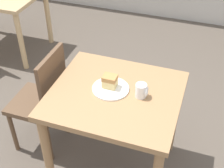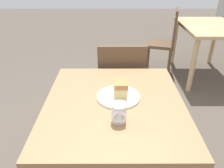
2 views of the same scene
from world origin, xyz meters
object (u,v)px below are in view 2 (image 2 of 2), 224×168
(dining_table_far, at_px, (209,34))
(chair_far_corner, at_px, (165,40))
(chair_near_window, at_px, (121,89))
(dining_table_near, at_px, (114,120))
(plate, at_px, (118,97))
(cake_slice, at_px, (121,88))
(coffee_mug, at_px, (119,113))

(dining_table_far, height_order, chair_far_corner, chair_far_corner)
(chair_far_corner, bearing_deg, chair_near_window, -11.26)
(dining_table_near, bearing_deg, plate, 150.89)
(cake_slice, relative_size, coffee_mug, 0.97)
(coffee_mug, bearing_deg, cake_slice, 175.59)
(dining_table_far, distance_m, chair_near_window, 1.75)
(cake_slice, distance_m, coffee_mug, 0.22)
(dining_table_near, height_order, plate, plate)
(chair_near_window, xyz_separation_m, cake_slice, (0.56, -0.03, 0.34))
(chair_near_window, xyz_separation_m, coffee_mug, (0.78, -0.04, 0.33))
(dining_table_near, relative_size, coffee_mug, 9.03)
(chair_near_window, height_order, plate, chair_near_window)
(plate, bearing_deg, cake_slice, 127.55)
(cake_slice, bearing_deg, dining_table_near, -35.30)
(dining_table_far, relative_size, coffee_mug, 10.49)
(dining_table_far, bearing_deg, cake_slice, -34.65)
(dining_table_near, relative_size, chair_near_window, 0.93)
(chair_far_corner, height_order, coffee_mug, chair_far_corner)
(dining_table_near, distance_m, plate, 0.15)
(chair_far_corner, xyz_separation_m, cake_slice, (1.90, -0.70, 0.34))
(chair_near_window, height_order, cake_slice, chair_near_window)
(chair_far_corner, bearing_deg, cake_slice, -4.86)
(dining_table_near, bearing_deg, dining_table_far, 145.33)
(dining_table_far, bearing_deg, dining_table_near, -34.67)
(chair_near_window, height_order, chair_far_corner, same)
(dining_table_far, height_order, plate, plate)
(dining_table_near, xyz_separation_m, chair_far_corner, (-1.96, 0.74, -0.15))
(dining_table_near, distance_m, dining_table_far, 2.26)
(chair_far_corner, height_order, cake_slice, chair_far_corner)
(dining_table_near, relative_size, cake_slice, 9.29)
(cake_slice, bearing_deg, dining_table_far, 145.35)
(chair_far_corner, relative_size, cake_slice, 10.02)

